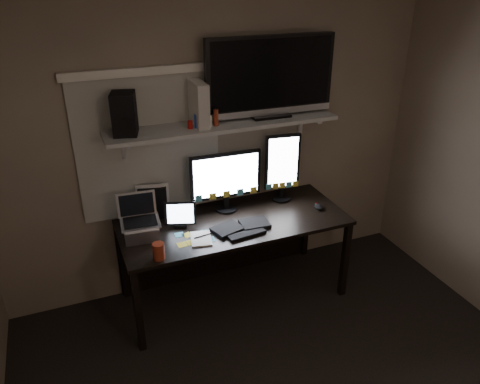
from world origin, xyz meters
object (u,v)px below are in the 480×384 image
desk (229,232)px  tv (270,77)px  speaker (124,114)px  mouse (318,206)px  laptop (140,219)px  keyboard (241,226)px  cup (159,251)px  tablet (180,214)px  monitor_landscape (226,181)px  monitor_portrait (282,167)px  game_console (199,104)px

desk → tv: bearing=14.1°
desk → speaker: (-0.73, 0.09, 1.07)m
mouse → laptop: 1.47m
keyboard → cup: size_ratio=3.78×
keyboard → laptop: laptop is taller
tablet → laptop: size_ratio=0.75×
monitor_landscape → keyboard: bearing=-87.2°
monitor_portrait → game_console: 0.93m
desk → tablet: tablet is taller
cup → game_console: size_ratio=0.37×
tablet → desk: bearing=25.6°
mouse → laptop: size_ratio=0.33×
game_console → mouse: bearing=-16.7°
laptop → keyboard: bearing=-6.2°
tablet → game_console: game_console is taller
game_console → tv: bearing=1.3°
desk → monitor_landscape: (0.01, 0.07, 0.43)m
cup → tablet: bearing=55.6°
tablet → laptop: 0.32m
cup → monitor_portrait: bearing=22.9°
monitor_portrait → keyboard: monitor_portrait is taller
laptop → tv: tv is taller
mouse → tv: size_ratio=0.10×
cup → tv: bearing=26.2°
game_console → monitor_landscape: bearing=-4.0°
tv → monitor_landscape: bearing=-174.7°
mouse → tv: (-0.34, 0.29, 1.04)m
desk → monitor_landscape: bearing=84.9°
tv → speaker: tv is taller
desk → speaker: speaker is taller
monitor_portrait → cup: bearing=-149.8°
tablet → laptop: bearing=-151.9°
monitor_portrait → mouse: 0.44m
keyboard → monitor_landscape: bearing=83.8°
mouse → speaker: size_ratio=0.35×
monitor_portrait → cup: monitor_portrait is taller
keyboard → laptop: (-0.74, 0.15, 0.15)m
laptop → cup: laptop is taller
monitor_landscape → tablet: bearing=-160.9°
laptop → game_console: game_console is taller
monitor_landscape → game_console: bearing=177.9°
laptop → tv: bearing=15.3°
mouse → desk: bearing=169.0°
mouse → tablet: size_ratio=0.43×
laptop → cup: (0.06, -0.32, -0.10)m
keyboard → tv: size_ratio=0.44×
monitor_landscape → cup: (-0.68, -0.50, -0.20)m
tablet → speaker: (-0.31, 0.14, 0.79)m
laptop → cup: size_ratio=2.65×
mouse → cup: 1.42m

